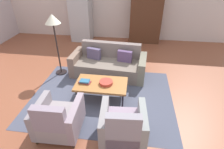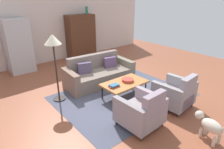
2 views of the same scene
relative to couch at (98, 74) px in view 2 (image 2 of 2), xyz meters
name	(u,v)px [view 2 (image 2 of 2)]	position (x,y,z in m)	size (l,w,h in m)	color
ground_plane	(115,94)	(-0.09, -0.92, -0.29)	(11.19, 11.19, 0.00)	#955035
wall_back	(51,26)	(-0.09, 3.02, 1.11)	(9.33, 0.12, 2.80)	beige
area_rug	(123,96)	(-0.01, -1.14, -0.28)	(3.40, 2.60, 0.01)	#4D5063
couch	(98,74)	(0.00, 0.00, 0.00)	(2.16, 1.05, 0.86)	#76685C
coffee_table	(125,84)	(-0.01, -1.19, 0.10)	(1.20, 0.70, 0.43)	black
armchair_left	(142,112)	(-0.60, -2.35, 0.06)	(0.82, 0.82, 0.88)	#302315
armchair_right	(176,94)	(0.60, -2.35, 0.06)	(0.86, 0.86, 0.88)	#2A2716
fruit_bowl	(128,80)	(0.11, -1.19, 0.17)	(0.31, 0.31, 0.07)	#B93B2E
book_stack	(114,86)	(-0.39, -1.21, 0.17)	(0.30, 0.20, 0.06)	brown
cabinet	(81,36)	(1.05, 2.68, 0.61)	(1.20, 0.51, 1.80)	#512D1C
vase_tall	(87,10)	(1.40, 2.67, 1.67)	(0.10, 0.10, 0.31)	#21775E
refrigerator	(18,46)	(-1.52, 2.57, 0.64)	(0.80, 0.73, 1.85)	#B7BABF
floor_lamp	(53,46)	(-1.42, -0.19, 1.16)	(0.40, 0.40, 1.72)	black
dog	(210,125)	(0.08, -3.42, 0.03)	(0.32, 0.70, 0.48)	beige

